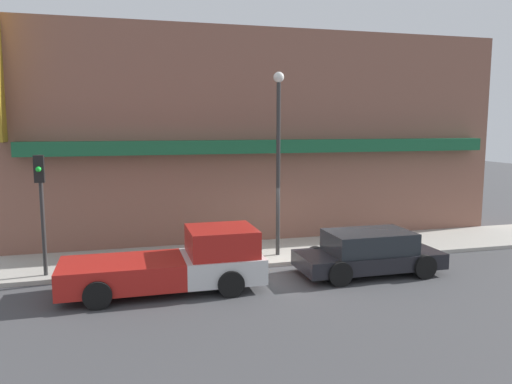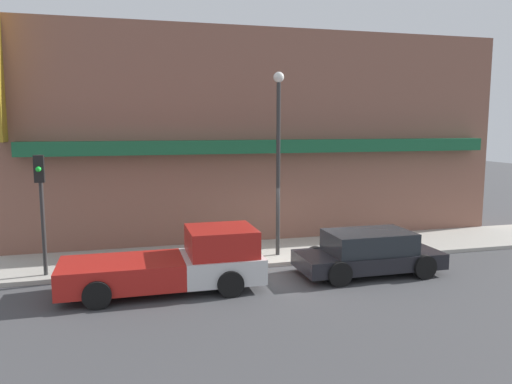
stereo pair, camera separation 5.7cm
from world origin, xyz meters
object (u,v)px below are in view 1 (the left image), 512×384
at_px(street_lamp, 278,144).
at_px(traffic_light, 41,194).
at_px(fire_hydrant, 234,252).
at_px(parked_car, 369,253).
at_px(pickup_truck, 178,263).

distance_m(street_lamp, traffic_light, 7.65).
relative_size(fire_hydrant, traffic_light, 0.19).
height_order(parked_car, fire_hydrant, parked_car).
bearing_deg(pickup_truck, traffic_light, 151.33).
distance_m(parked_car, traffic_light, 10.12).
distance_m(parked_car, street_lamp, 4.68).
relative_size(pickup_truck, fire_hydrant, 8.00).
distance_m(pickup_truck, fire_hydrant, 2.79).
bearing_deg(fire_hydrant, pickup_truck, -137.34).
height_order(pickup_truck, parked_car, pickup_truck).
relative_size(street_lamp, traffic_light, 1.72).
bearing_deg(street_lamp, traffic_light, -175.95).
distance_m(pickup_truck, parked_car, 5.97).
height_order(parked_car, traffic_light, traffic_light).
xyz_separation_m(pickup_truck, street_lamp, (3.75, 2.44, 3.23)).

